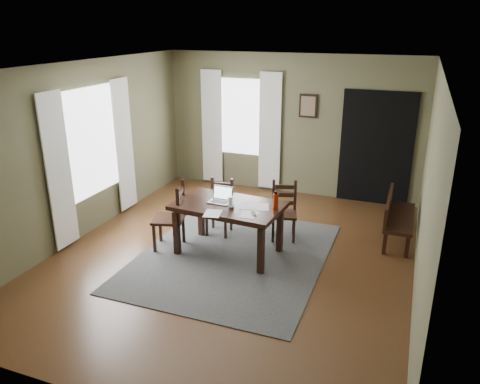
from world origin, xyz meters
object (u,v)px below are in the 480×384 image
at_px(chair_back_left, 220,207).
at_px(laptop, 221,198).
at_px(chair_back_right, 284,211).
at_px(bench, 396,214).
at_px(water_bottle, 275,201).
at_px(chair_end, 172,217).
at_px(dining_table, 228,210).

relative_size(chair_back_left, laptop, 2.71).
relative_size(chair_back_right, bench, 0.70).
bearing_deg(bench, chair_back_left, 104.96).
distance_m(chair_back_right, water_bottle, 0.89).
bearing_deg(laptop, water_bottle, 1.25).
bearing_deg(water_bottle, laptop, 178.67).
bearing_deg(laptop, bench, 30.66).
distance_m(chair_end, bench, 3.43).
bearing_deg(bench, laptop, 118.08).
bearing_deg(laptop, dining_table, -21.15).
bearing_deg(chair_end, chair_back_right, 107.23).
bearing_deg(chair_back_right, laptop, -150.68).
bearing_deg(chair_back_left, chair_end, -125.38).
xyz_separation_m(dining_table, water_bottle, (0.69, 0.04, 0.22)).
bearing_deg(laptop, chair_end, -161.72).
distance_m(chair_back_left, laptop, 0.74).
distance_m(dining_table, laptop, 0.21).
relative_size(laptop, water_bottle, 1.22).
xyz_separation_m(bench, water_bottle, (-1.56, -1.29, 0.47)).
relative_size(chair_end, chair_back_left, 1.16).
bearing_deg(chair_back_right, chair_end, -162.76).
distance_m(chair_end, water_bottle, 1.60).
bearing_deg(chair_back_right, water_bottle, -99.66).
height_order(dining_table, chair_end, chair_end).
relative_size(chair_back_right, laptop, 2.79).
height_order(dining_table, chair_back_right, chair_back_right).
distance_m(chair_end, chair_back_right, 1.74).
relative_size(dining_table, laptop, 4.94).
bearing_deg(dining_table, chair_back_right, 57.26).
relative_size(chair_end, chair_back_right, 1.13).
xyz_separation_m(chair_back_left, chair_back_right, (1.01, 0.18, 0.01)).
relative_size(chair_back_left, water_bottle, 3.29).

